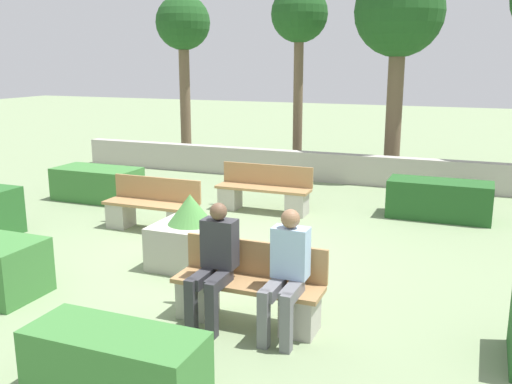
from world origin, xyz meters
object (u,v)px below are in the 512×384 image
object	(u,v)px
bench_right_side	(152,211)
person_seated_man	(286,268)
bench_front	(248,293)
tree_center_right	(399,17)
planter_corner_right	(191,236)
person_seated_woman	(215,259)
tree_center_left	(299,20)
bench_left_side	(263,194)
tree_leftmost	(183,29)

from	to	relation	value
bench_right_side	person_seated_man	bearing A→B (deg)	-30.49
bench_front	tree_center_right	size ratio (longest dim) A/B	0.34
planter_corner_right	person_seated_woman	bearing A→B (deg)	-53.69
bench_right_side	tree_center_left	distance (m)	7.18
planter_corner_right	person_seated_man	bearing A→B (deg)	-37.94
bench_front	person_seated_man	bearing A→B (deg)	-16.04
bench_left_side	person_seated_man	bearing A→B (deg)	-65.07
planter_corner_right	bench_front	bearing A→B (deg)	-43.39
tree_leftmost	tree_center_right	distance (m)	6.05
bench_front	bench_right_side	size ratio (longest dim) A/B	1.00
tree_center_left	planter_corner_right	bearing A→B (deg)	-83.55
planter_corner_right	tree_center_left	world-z (taller)	tree_center_left
person_seated_man	tree_center_right	size ratio (longest dim) A/B	0.27
bench_right_side	person_seated_woman	distance (m)	3.80
bench_left_side	person_seated_woman	distance (m)	4.81
bench_front	tree_center_left	distance (m)	9.82
person_seated_woman	tree_center_left	xyz separation A→B (m)	(-1.96, 9.03, 3.08)
person_seated_woman	tree_center_right	bearing A→B (deg)	86.43
person_seated_woman	bench_front	bearing A→B (deg)	22.74
bench_left_side	tree_leftmost	world-z (taller)	tree_leftmost
bench_right_side	person_seated_woman	bearing A→B (deg)	-38.47
person_seated_man	person_seated_woman	xyz separation A→B (m)	(-0.82, -0.00, -0.01)
bench_right_side	person_seated_man	distance (m)	4.39
bench_front	tree_center_right	distance (m)	9.34
person_seated_man	tree_center_left	bearing A→B (deg)	107.09
bench_right_side	tree_center_right	distance (m)	7.61
tree_center_left	person_seated_woman	bearing A→B (deg)	-77.78
planter_corner_right	tree_center_right	size ratio (longest dim) A/B	0.21
bench_left_side	tree_center_right	distance (m)	5.71
tree_center_left	tree_center_right	bearing A→B (deg)	-5.26
bench_right_side	person_seated_man	xyz separation A→B (m)	(3.37, -2.78, 0.41)
planter_corner_right	tree_leftmost	world-z (taller)	tree_leftmost
bench_left_side	tree_leftmost	bearing A→B (deg)	133.09
bench_left_side	person_seated_man	distance (m)	5.08
tree_center_right	tree_center_left	bearing A→B (deg)	174.74
person_seated_man	tree_center_left	xyz separation A→B (m)	(-2.78, 9.03, 3.08)
tree_center_right	bench_right_side	bearing A→B (deg)	-117.23
planter_corner_right	tree_center_left	bearing A→B (deg)	96.45
person_seated_man	tree_leftmost	world-z (taller)	tree_leftmost
tree_leftmost	tree_center_right	world-z (taller)	tree_center_right
bench_front	planter_corner_right	size ratio (longest dim) A/B	1.63
bench_left_side	person_seated_woman	xyz separation A→B (m)	(1.22, -4.64, 0.40)
person_seated_woman	tree_center_right	xyz separation A→B (m)	(0.55, 8.80, 3.08)
bench_front	tree_center_left	size ratio (longest dim) A/B	0.36
person_seated_woman	tree_leftmost	world-z (taller)	tree_leftmost
person_seated_woman	planter_corner_right	xyz separation A→B (m)	(-1.10, 1.50, -0.32)
person_seated_woman	tree_center_left	distance (m)	9.74
person_seated_man	planter_corner_right	size ratio (longest dim) A/B	1.31
tree_leftmost	tree_center_left	distance (m)	3.53
bench_front	tree_leftmost	bearing A→B (deg)	122.16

